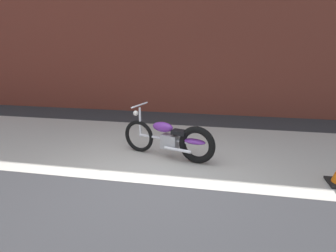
# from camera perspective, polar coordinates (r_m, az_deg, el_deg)

# --- Properties ---
(ground_plane) EXTENTS (80.00, 80.00, 0.00)m
(ground_plane) POSITION_cam_1_polar(r_m,az_deg,el_deg) (4.69, -4.25, -11.67)
(ground_plane) COLOR #2D2D30
(sidewalk_slab) EXTENTS (36.00, 3.50, 0.01)m
(sidewalk_slab) POSITION_cam_1_polar(r_m,az_deg,el_deg) (6.24, -0.10, -4.24)
(sidewalk_slab) COLOR #B2ADA3
(sidewalk_slab) RESTS_ON ground
(brick_building_wall) EXTENTS (36.00, 0.50, 6.16)m
(brick_building_wall) POSITION_cam_1_polar(r_m,az_deg,el_deg) (9.30, 4.25, 21.76)
(brick_building_wall) COLOR brown
(brick_building_wall) RESTS_ON ground
(motorcycle_purple) EXTENTS (1.95, 0.80, 1.03)m
(motorcycle_purple) POSITION_cam_1_polar(r_m,az_deg,el_deg) (5.51, 1.11, -2.73)
(motorcycle_purple) COLOR black
(motorcycle_purple) RESTS_ON ground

